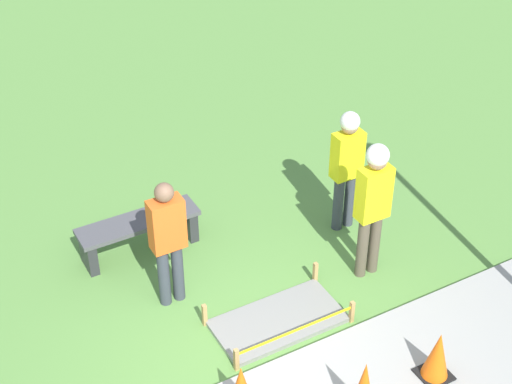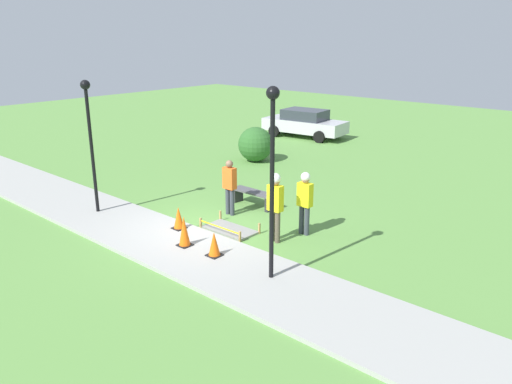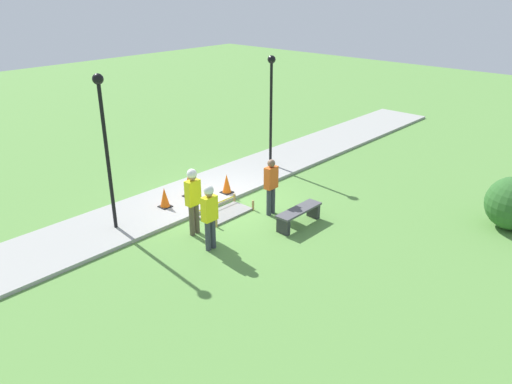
{
  "view_description": "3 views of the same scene",
  "coord_description": "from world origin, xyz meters",
  "px_view_note": "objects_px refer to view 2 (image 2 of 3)",
  "views": [
    {
      "loc": [
        -2.87,
        -5.09,
        6.56
      ],
      "look_at": [
        1.01,
        1.89,
        0.9
      ],
      "focal_mm": 55.0,
      "sensor_mm": 36.0,
      "label": 1
    },
    {
      "loc": [
        9.69,
        -8.73,
        5.3
      ],
      "look_at": [
        0.9,
        1.29,
        1.04
      ],
      "focal_mm": 35.0,
      "sensor_mm": 36.0,
      "label": 2
    },
    {
      "loc": [
        9.82,
        10.19,
        6.39
      ],
      "look_at": [
        0.65,
        1.83,
        1.11
      ],
      "focal_mm": 35.0,
      "sensor_mm": 36.0,
      "label": 3
    }
  ],
  "objects_px": {
    "traffic_cone_near_patch": "(179,218)",
    "parked_car_silver": "(305,123)",
    "park_bench": "(254,196)",
    "bystander_in_orange_shirt": "(230,184)",
    "worker_assistant": "(275,201)",
    "lamppost_far": "(90,128)",
    "traffic_cone_far_patch": "(184,231)",
    "lamppost_near": "(272,158)",
    "traffic_cone_sidewalk_edge": "(214,244)",
    "worker_supervisor": "(305,198)"
  },
  "relations": [
    {
      "from": "lamppost_near",
      "to": "lamppost_far",
      "type": "height_order",
      "value": "lamppost_near"
    },
    {
      "from": "parked_car_silver",
      "to": "lamppost_far",
      "type": "bearing_deg",
      "value": -87.09
    },
    {
      "from": "traffic_cone_far_patch",
      "to": "parked_car_silver",
      "type": "height_order",
      "value": "parked_car_silver"
    },
    {
      "from": "traffic_cone_near_patch",
      "to": "worker_assistant",
      "type": "bearing_deg",
      "value": 26.69
    },
    {
      "from": "worker_supervisor",
      "to": "lamppost_near",
      "type": "relative_size",
      "value": 0.42
    },
    {
      "from": "lamppost_far",
      "to": "worker_assistant",
      "type": "bearing_deg",
      "value": 19.74
    },
    {
      "from": "park_bench",
      "to": "traffic_cone_far_patch",
      "type": "bearing_deg",
      "value": -76.28
    },
    {
      "from": "bystander_in_orange_shirt",
      "to": "park_bench",
      "type": "bearing_deg",
      "value": 89.0
    },
    {
      "from": "traffic_cone_near_patch",
      "to": "traffic_cone_sidewalk_edge",
      "type": "relative_size",
      "value": 1.02
    },
    {
      "from": "traffic_cone_sidewalk_edge",
      "to": "park_bench",
      "type": "xyz_separation_m",
      "value": [
        -1.91,
        3.6,
        -0.06
      ]
    },
    {
      "from": "bystander_in_orange_shirt",
      "to": "lamppost_far",
      "type": "xyz_separation_m",
      "value": [
        -3.06,
        -2.65,
        1.71
      ]
    },
    {
      "from": "traffic_cone_far_patch",
      "to": "lamppost_near",
      "type": "relative_size",
      "value": 0.19
    },
    {
      "from": "worker_assistant",
      "to": "bystander_in_orange_shirt",
      "type": "height_order",
      "value": "worker_assistant"
    },
    {
      "from": "park_bench",
      "to": "parked_car_silver",
      "type": "relative_size",
      "value": 0.35
    },
    {
      "from": "traffic_cone_far_patch",
      "to": "bystander_in_orange_shirt",
      "type": "xyz_separation_m",
      "value": [
        -0.91,
        2.61,
        0.48
      ]
    },
    {
      "from": "traffic_cone_near_patch",
      "to": "worker_assistant",
      "type": "height_order",
      "value": "worker_assistant"
    },
    {
      "from": "lamppost_near",
      "to": "traffic_cone_near_patch",
      "type": "bearing_deg",
      "value": 171.84
    },
    {
      "from": "bystander_in_orange_shirt",
      "to": "lamppost_far",
      "type": "height_order",
      "value": "lamppost_far"
    },
    {
      "from": "traffic_cone_sidewalk_edge",
      "to": "lamppost_near",
      "type": "distance_m",
      "value": 2.99
    },
    {
      "from": "traffic_cone_near_patch",
      "to": "worker_assistant",
      "type": "relative_size",
      "value": 0.33
    },
    {
      "from": "bystander_in_orange_shirt",
      "to": "traffic_cone_far_patch",
      "type": "bearing_deg",
      "value": -70.69
    },
    {
      "from": "park_bench",
      "to": "lamppost_far",
      "type": "distance_m",
      "value": 5.35
    },
    {
      "from": "worker_assistant",
      "to": "bystander_in_orange_shirt",
      "type": "bearing_deg",
      "value": 163.04
    },
    {
      "from": "traffic_cone_far_patch",
      "to": "parked_car_silver",
      "type": "distance_m",
      "value": 15.16
    },
    {
      "from": "park_bench",
      "to": "parked_car_silver",
      "type": "xyz_separation_m",
      "value": [
        -5.36,
        10.14,
        0.41
      ]
    },
    {
      "from": "park_bench",
      "to": "traffic_cone_near_patch",
      "type": "bearing_deg",
      "value": -92.18
    },
    {
      "from": "traffic_cone_near_patch",
      "to": "traffic_cone_sidewalk_edge",
      "type": "bearing_deg",
      "value": -16.4
    },
    {
      "from": "worker_supervisor",
      "to": "lamppost_far",
      "type": "bearing_deg",
      "value": -153.15
    },
    {
      "from": "worker_supervisor",
      "to": "bystander_in_orange_shirt",
      "type": "relative_size",
      "value": 1.04
    },
    {
      "from": "traffic_cone_sidewalk_edge",
      "to": "lamppost_far",
      "type": "relative_size",
      "value": 0.16
    },
    {
      "from": "bystander_in_orange_shirt",
      "to": "lamppost_near",
      "type": "height_order",
      "value": "lamppost_near"
    },
    {
      "from": "traffic_cone_far_patch",
      "to": "traffic_cone_sidewalk_edge",
      "type": "xyz_separation_m",
      "value": [
        1.01,
        0.07,
        -0.09
      ]
    },
    {
      "from": "lamppost_near",
      "to": "parked_car_silver",
      "type": "height_order",
      "value": "lamppost_near"
    },
    {
      "from": "traffic_cone_far_patch",
      "to": "park_bench",
      "type": "height_order",
      "value": "traffic_cone_far_patch"
    },
    {
      "from": "traffic_cone_near_patch",
      "to": "parked_car_silver",
      "type": "bearing_deg",
      "value": 111.74
    },
    {
      "from": "traffic_cone_sidewalk_edge",
      "to": "parked_car_silver",
      "type": "relative_size",
      "value": 0.14
    },
    {
      "from": "traffic_cone_sidewalk_edge",
      "to": "park_bench",
      "type": "bearing_deg",
      "value": 117.93
    },
    {
      "from": "traffic_cone_near_patch",
      "to": "parked_car_silver",
      "type": "distance_m",
      "value": 14.15
    },
    {
      "from": "park_bench",
      "to": "lamppost_near",
      "type": "relative_size",
      "value": 0.38
    },
    {
      "from": "worker_supervisor",
      "to": "bystander_in_orange_shirt",
      "type": "distance_m",
      "value": 2.63
    },
    {
      "from": "traffic_cone_near_patch",
      "to": "traffic_cone_sidewalk_edge",
      "type": "distance_m",
      "value": 2.11
    },
    {
      "from": "traffic_cone_near_patch",
      "to": "lamppost_near",
      "type": "height_order",
      "value": "lamppost_near"
    },
    {
      "from": "traffic_cone_far_patch",
      "to": "park_bench",
      "type": "relative_size",
      "value": 0.5
    },
    {
      "from": "parked_car_silver",
      "to": "worker_assistant",
      "type": "bearing_deg",
      "value": -63.63
    },
    {
      "from": "lamppost_far",
      "to": "parked_car_silver",
      "type": "distance_m",
      "value": 14.17
    },
    {
      "from": "park_bench",
      "to": "worker_assistant",
      "type": "bearing_deg",
      "value": -37.35
    },
    {
      "from": "bystander_in_orange_shirt",
      "to": "parked_car_silver",
      "type": "distance_m",
      "value": 12.41
    },
    {
      "from": "worker_supervisor",
      "to": "bystander_in_orange_shirt",
      "type": "height_order",
      "value": "worker_supervisor"
    },
    {
      "from": "traffic_cone_far_patch",
      "to": "lamppost_near",
      "type": "xyz_separation_m",
      "value": [
        2.76,
        0.13,
        2.33
      ]
    },
    {
      "from": "worker_supervisor",
      "to": "parked_car_silver",
      "type": "bearing_deg",
      "value": 125.92
    }
  ]
}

